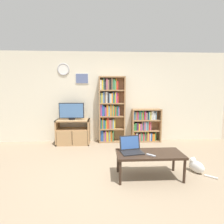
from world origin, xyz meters
name	(u,v)px	position (x,y,z in m)	size (l,w,h in m)	color
ground_plane	(111,181)	(0.00, 0.00, 0.00)	(18.00, 18.00, 0.00)	gray
wall_back	(107,97)	(-0.01, 2.37, 1.31)	(7.12, 0.09, 2.60)	beige
tv_stand	(73,132)	(-0.97, 2.07, 0.35)	(0.91, 0.47, 0.70)	tan
television	(72,111)	(-1.00, 2.09, 0.93)	(0.68, 0.18, 0.47)	black
bookshelf_tall	(110,109)	(0.08, 2.22, 0.97)	(0.75, 0.24, 1.90)	#9E754C
bookshelf_short	(145,126)	(1.10, 2.21, 0.47)	(0.85, 0.26, 0.97)	#9E754C
coffee_table	(149,155)	(0.67, 0.09, 0.40)	(1.14, 0.53, 0.44)	#332319
laptop	(131,148)	(0.36, 0.15, 0.51)	(0.42, 0.36, 0.27)	#232326
remote_near_laptop	(151,155)	(0.66, -0.04, 0.45)	(0.15, 0.14, 0.02)	#99999E
cat	(196,166)	(1.60, 0.24, 0.12)	(0.38, 0.45, 0.27)	white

